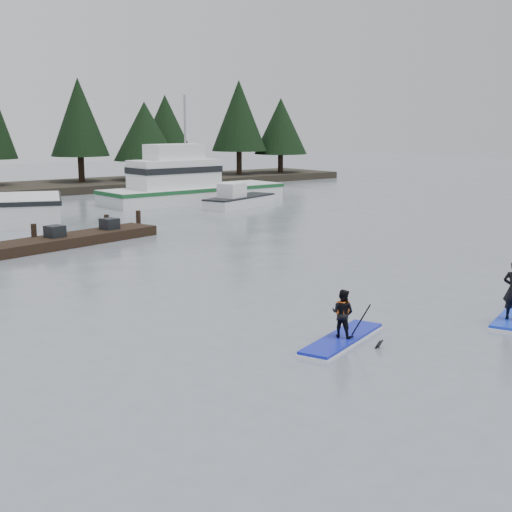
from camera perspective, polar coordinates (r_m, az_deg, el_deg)
ground at (r=18.76m, az=11.44°, el=-5.98°), size 160.00×160.00×0.00m
fishing_boat_medium at (r=48.67m, az=-5.35°, el=5.00°), size 13.07×4.07×7.93m
skiff at (r=45.53m, az=-1.32°, el=4.38°), size 5.99×3.55×0.67m
floating_dock at (r=31.03m, az=-17.99°, el=0.70°), size 13.31×4.77×0.44m
buoy_c at (r=47.01m, az=-2.87°, el=4.16°), size 0.49×0.49×0.49m
buoy_b at (r=35.22m, az=-15.61°, el=1.60°), size 0.63×0.63×0.63m
paddleboard_solo at (r=17.63m, az=6.93°, el=-5.53°), size 3.28×1.83×1.80m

